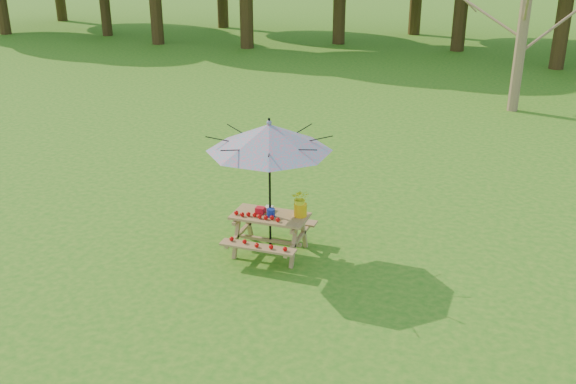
% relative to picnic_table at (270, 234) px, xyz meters
% --- Properties ---
extents(ground, '(120.00, 120.00, 0.00)m').
position_rel_picnic_table_xyz_m(ground, '(-1.62, -1.94, -0.33)').
color(ground, '#277115').
rests_on(ground, ground).
extents(picnic_table, '(1.20, 1.32, 0.67)m').
position_rel_picnic_table_xyz_m(picnic_table, '(0.00, 0.00, 0.00)').
color(picnic_table, '#A37749').
rests_on(picnic_table, ground).
extents(patio_umbrella, '(2.58, 2.58, 2.25)m').
position_rel_picnic_table_xyz_m(patio_umbrella, '(0.00, 0.00, 1.62)').
color(patio_umbrella, black).
rests_on(patio_umbrella, ground).
extents(produce_bins, '(0.34, 0.34, 0.13)m').
position_rel_picnic_table_xyz_m(produce_bins, '(-0.06, 0.02, 0.40)').
color(produce_bins, red).
rests_on(produce_bins, picnic_table).
extents(tomatoes_row, '(0.77, 0.13, 0.07)m').
position_rel_picnic_table_xyz_m(tomatoes_row, '(-0.15, -0.18, 0.38)').
color(tomatoes_row, '#C40806').
rests_on(tomatoes_row, picnic_table).
extents(flower_bucket, '(0.34, 0.31, 0.45)m').
position_rel_picnic_table_xyz_m(flower_bucket, '(0.47, 0.12, 0.59)').
color(flower_bucket, '#FFB40D').
rests_on(flower_bucket, picnic_table).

